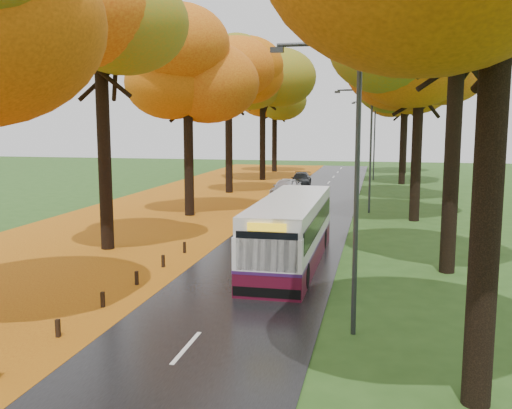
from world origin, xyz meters
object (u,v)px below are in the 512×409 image
(car_silver, at_px, (288,189))
(bus, at_px, (291,230))
(streetlamp_mid, at_px, (367,140))
(car_dark, at_px, (301,180))
(streetlamp_far, at_px, (372,134))
(car_white, at_px, (286,188))
(streetlamp_near, at_px, (348,165))

(car_silver, bearing_deg, bus, -92.86)
(streetlamp_mid, distance_m, car_dark, 15.98)
(streetlamp_far, bearing_deg, bus, -94.18)
(streetlamp_far, xyz_separation_m, bus, (-2.67, -36.57, -3.25))
(streetlamp_mid, xyz_separation_m, car_dark, (-6.16, 14.18, -4.06))
(streetlamp_mid, relative_size, car_white, 1.85)
(car_silver, bearing_deg, car_dark, 77.95)
(car_dark, bearing_deg, streetlamp_near, -83.09)
(streetlamp_near, xyz_separation_m, streetlamp_far, (0.00, 44.00, 0.00))
(streetlamp_near, height_order, streetlamp_far, same)
(streetlamp_mid, height_order, car_white, streetlamp_mid)
(streetlamp_near, relative_size, car_white, 1.85)
(streetlamp_near, xyz_separation_m, bus, (-2.67, 7.43, -3.25))
(streetlamp_near, bearing_deg, car_silver, 102.21)
(car_silver, bearing_deg, streetlamp_near, -90.04)
(streetlamp_far, relative_size, car_dark, 1.90)
(car_dark, bearing_deg, car_silver, -92.55)
(streetlamp_near, distance_m, car_silver, 29.26)
(streetlamp_far, relative_size, car_silver, 2.17)
(bus, relative_size, car_silver, 2.79)
(streetlamp_mid, relative_size, bus, 0.78)
(streetlamp_far, distance_m, car_white, 17.26)
(streetlamp_mid, height_order, car_dark, streetlamp_mid)
(car_white, bearing_deg, car_dark, 95.23)
(streetlamp_mid, xyz_separation_m, car_white, (-6.30, 6.42, -3.94))
(bus, relative_size, car_white, 2.38)
(car_silver, distance_m, car_dark, 7.86)
(streetlamp_far, height_order, car_white, streetlamp_far)
(streetlamp_near, distance_m, car_white, 29.38)
(bus, xyz_separation_m, car_white, (-3.62, 20.99, -0.68))
(streetlamp_far, relative_size, car_white, 1.85)
(streetlamp_near, relative_size, streetlamp_far, 1.00)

